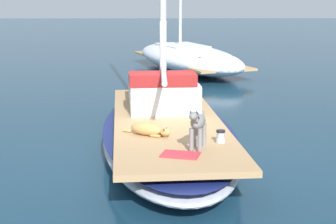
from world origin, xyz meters
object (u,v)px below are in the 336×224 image
Objects in this scene: dog_grey at (197,124)px; deck_towel at (180,155)px; dog_tan at (148,129)px; sailboat_main at (167,135)px; moored_boat_far_astern at (188,57)px; deck_winch at (221,137)px.

dog_grey reaches higher than deck_towel.
deck_towel is at bearing -67.31° from dog_tan.
sailboat_main is 0.88× the size of moored_boat_far_astern.
deck_towel is at bearing -93.68° from moored_boat_far_astern.
sailboat_main is at bearing -95.26° from moored_boat_far_astern.
moored_boat_far_astern is (1.05, 11.38, 0.22)m from sailboat_main.
dog_tan is 12.74m from moored_boat_far_astern.
dog_grey reaches higher than sailboat_main.
dog_grey is 1.07× the size of dog_tan.
deck_winch is (0.41, 0.42, -0.32)m from dog_grey.
sailboat_main is at bearing 74.88° from dog_tan.
dog_grey is at bearing -78.80° from sailboat_main.
sailboat_main is 1.39m from dog_tan.
dog_tan is 1.30m from deck_towel.
deck_towel is (0.16, -2.48, 0.34)m from sailboat_main.
dog_tan is at bearing 157.74° from deck_winch.
deck_towel is at bearing -134.00° from deck_winch.
dog_tan reaches higher than sailboat_main.
dog_grey reaches higher than dog_tan.
dog_tan is 1.55× the size of deck_towel.
dog_grey is 0.57m from deck_towel.
sailboat_main is 11.43m from moored_boat_far_astern.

